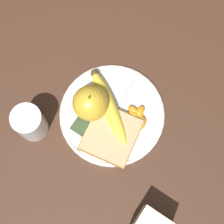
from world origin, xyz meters
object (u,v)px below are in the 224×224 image
banana (109,107)px  bread_slice (111,135)px  apple (90,103)px  plate (112,115)px  juice_glass (30,123)px  fork (115,115)px  jam_packet (81,126)px

banana → bread_slice: size_ratio=1.31×
apple → banana: (-0.02, 0.04, -0.02)m
plate → bread_slice: 0.06m
juice_glass → bread_slice: (-0.08, 0.17, -0.02)m
apple → bread_slice: apple is taller
bread_slice → fork: bread_slice is taller
jam_packet → apple: bearing=-173.2°
juice_glass → fork: 0.20m
apple → juice_glass: bearing=-38.2°
fork → jam_packet: size_ratio=4.16×
fork → banana: bearing=-112.4°
apple → fork: size_ratio=0.54×
apple → bread_slice: (0.03, 0.08, -0.03)m
plate → fork: 0.01m
apple → jam_packet: (0.05, 0.01, -0.03)m
bread_slice → banana: bearing=-141.6°
bread_slice → fork: bearing=-155.6°
apple → jam_packet: apple is taller
fork → jam_packet: (0.07, -0.05, 0.01)m
juice_glass → fork: juice_glass is taller
bread_slice → apple: bearing=-111.2°
juice_glass → plate: bearing=132.7°
plate → bread_slice: bread_slice is taller
juice_glass → banana: juice_glass is taller
juice_glass → bread_slice: bearing=116.6°
apple → banana: 0.05m
juice_glass → apple: (-0.11, 0.09, 0.01)m
juice_glass → bread_slice: 0.19m
banana → jam_packet: size_ratio=4.47×
apple → jam_packet: 0.06m
fork → plate: bearing=-90.6°
banana → bread_slice: bearing=38.4°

